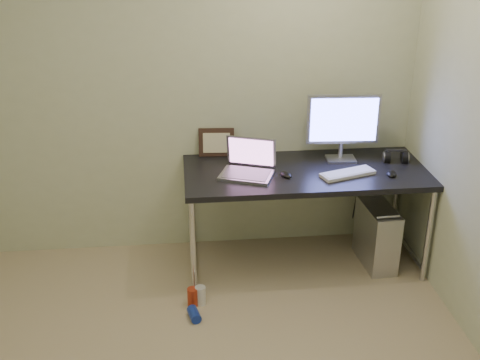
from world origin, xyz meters
name	(u,v)px	position (x,y,z in m)	size (l,w,h in m)	color
wall_back	(174,90)	(0.00, 1.75, 1.25)	(3.50, 0.02, 2.50)	beige
desk	(305,179)	(0.90, 1.38, 0.68)	(1.70, 0.75, 0.75)	black
tower_computer	(377,235)	(1.44, 1.31, 0.23)	(0.22, 0.45, 0.49)	#B9BABE
cable_a	(357,192)	(1.39, 1.70, 0.40)	(0.01, 0.01, 0.70)	black
cable_b	(369,195)	(1.48, 1.68, 0.38)	(0.01, 0.01, 0.72)	black
can_red	(193,297)	(0.07, 0.91, 0.06)	(0.07, 0.07, 0.13)	#A92F17
can_white	(200,295)	(0.12, 0.92, 0.07)	(0.07, 0.07, 0.13)	silver
can_blue	(194,314)	(0.07, 0.76, 0.03)	(0.07, 0.07, 0.12)	#17309D
laptop	(248,166)	(0.49, 1.36, 0.81)	(0.43, 0.39, 0.24)	#AEAFB6
monitor	(343,122)	(1.19, 1.54, 1.04)	(0.52, 0.16, 0.49)	#AEAFB6
keyboard	(348,174)	(1.17, 1.26, 0.76)	(0.38, 0.13, 0.02)	silver
mouse_right	(391,173)	(1.46, 1.22, 0.77)	(0.07, 0.11, 0.04)	black
mouse_left	(286,174)	(0.74, 1.28, 0.77)	(0.07, 0.11, 0.04)	black
headphones	(396,157)	(1.58, 1.47, 0.78)	(0.18, 0.11, 0.11)	black
picture_frame	(216,142)	(0.29, 1.71, 0.85)	(0.26, 0.03, 0.21)	black
webcam	(246,145)	(0.51, 1.68, 0.83)	(0.05, 0.04, 0.12)	silver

